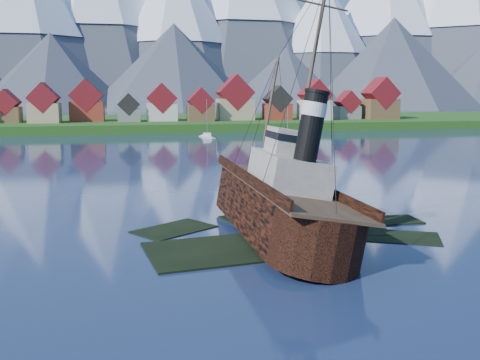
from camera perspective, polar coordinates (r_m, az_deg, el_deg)
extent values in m
plane|color=#1B294C|center=(51.92, 3.50, -6.46)|extent=(1400.00, 1400.00, 0.00)
cube|color=black|center=(49.47, 0.70, -7.65)|extent=(19.08, 11.42, 1.00)
cube|color=black|center=(57.43, 8.29, -5.36)|extent=(15.15, 9.76, 1.00)
cube|color=black|center=(60.89, 3.15, -4.32)|extent=(11.45, 9.06, 1.00)
cube|color=black|center=(55.37, 15.93, -6.25)|extent=(10.27, 8.34, 1.00)
cube|color=black|center=(56.31, -7.03, -5.66)|extent=(9.42, 8.68, 1.00)
cube|color=black|center=(61.84, 15.88, -4.53)|extent=(6.00, 4.00, 1.00)
cube|color=#194914|center=(219.06, -8.00, 5.73)|extent=(600.00, 80.00, 3.20)
cube|color=#3F3D38|center=(181.23, -7.27, 4.97)|extent=(600.00, 2.50, 2.00)
cube|color=brown|center=(205.95, -23.59, 6.40)|extent=(9.00, 8.00, 5.50)
cube|color=maroon|center=(205.81, -23.67, 7.61)|extent=(9.16, 8.16, 9.16)
cube|color=tan|center=(200.64, -20.12, 6.73)|extent=(10.50, 9.00, 6.80)
cube|color=maroon|center=(200.50, -20.21, 8.24)|extent=(10.69, 9.18, 10.69)
cube|color=maroon|center=(204.99, -15.98, 7.05)|extent=(12.00, 8.50, 7.20)
cube|color=maroon|center=(204.85, -16.06, 8.66)|extent=(12.22, 8.67, 12.22)
cube|color=slate|center=(199.41, -11.75, 6.81)|extent=(8.00, 7.00, 4.80)
cube|color=black|center=(199.27, -11.79, 7.91)|extent=(8.15, 7.14, 8.15)
cube|color=beige|center=(202.66, -8.33, 7.18)|extent=(11.00, 9.50, 6.40)
cube|color=maroon|center=(202.52, -8.37, 8.64)|extent=(11.20, 9.69, 11.20)
cube|color=brown|center=(199.94, -4.23, 7.14)|extent=(9.50, 8.00, 5.80)
cube|color=maroon|center=(199.80, -4.25, 8.46)|extent=(9.67, 8.16, 9.67)
cube|color=tan|center=(207.02, -0.53, 7.55)|extent=(13.50, 10.00, 8.00)
cube|color=maroon|center=(206.90, -0.53, 9.33)|extent=(13.75, 10.20, 13.75)
cube|color=maroon|center=(207.76, 4.00, 7.28)|extent=(10.00, 8.50, 6.20)
cube|color=black|center=(207.62, 4.02, 8.64)|extent=(10.18, 8.67, 10.18)
cube|color=beige|center=(209.03, 7.96, 7.41)|extent=(11.50, 9.00, 7.50)
cube|color=maroon|center=(208.90, 8.00, 9.00)|extent=(11.71, 9.18, 11.71)
cube|color=slate|center=(218.17, 11.35, 7.07)|extent=(9.00, 7.50, 5.00)
cube|color=maroon|center=(218.05, 11.39, 8.15)|extent=(9.16, 7.65, 9.16)
cube|color=brown|center=(221.64, 14.69, 7.35)|extent=(12.50, 10.00, 7.80)
cube|color=maroon|center=(221.52, 14.76, 8.94)|extent=(12.73, 10.20, 12.73)
cone|color=#2D333D|center=(514.05, -21.86, 15.47)|extent=(180.00, 180.00, 150.00)
cone|color=#2D333D|center=(548.85, -14.74, 16.99)|extent=(210.00, 210.00, 180.00)
cone|color=#2D333D|center=(523.00, -6.84, 15.68)|extent=(170.00, 170.00, 145.00)
cone|color=#2D333D|center=(580.47, -0.02, 17.86)|extent=(240.00, 240.00, 200.00)
cone|color=#2D333D|center=(542.08, 8.68, 14.36)|extent=(150.00, 150.00, 125.00)
cone|color=white|center=(544.78, 8.75, 16.98)|extent=(93.00, 93.00, 75.00)
cone|color=#2D333D|center=(602.90, 15.16, 15.80)|extent=(200.00, 200.00, 170.00)
cone|color=#2D333D|center=(630.48, 22.63, 16.04)|extent=(230.00, 230.00, 190.00)
cone|color=#2D333D|center=(426.24, -19.41, 10.75)|extent=(120.00, 120.00, 58.00)
cone|color=#2D333D|center=(418.83, -6.99, 11.79)|extent=(136.00, 136.00, 66.00)
cone|color=#2D333D|center=(438.85, 4.99, 10.67)|extent=(110.00, 110.00, 50.00)
cone|color=#2D333D|center=(469.75, 15.95, 11.80)|extent=(150.00, 150.00, 75.00)
cube|color=black|center=(53.70, 3.54, -3.20)|extent=(7.73, 22.25, 4.64)
cone|color=black|center=(67.48, 0.40, -0.55)|extent=(7.73, 7.73, 7.73)
cylinder|color=black|center=(43.38, 7.33, -6.37)|extent=(7.73, 7.73, 4.64)
cube|color=#4C3826|center=(53.22, 3.57, -0.65)|extent=(7.57, 29.36, 0.28)
cube|color=black|center=(52.31, -0.36, -0.26)|extent=(0.22, 28.43, 0.99)
cube|color=black|center=(54.20, 7.36, 0.01)|extent=(0.22, 28.43, 0.99)
cube|color=#ADA89E|center=(51.37, 4.06, 0.85)|extent=(5.74, 9.38, 3.31)
cube|color=#ADA89E|center=(52.08, 3.77, 4.15)|extent=(3.97, 4.41, 2.43)
cylinder|color=black|center=(47.38, 5.30, 5.87)|extent=(2.10, 2.10, 6.18)
cylinder|color=silver|center=(47.30, 5.33, 7.74)|extent=(2.21, 2.21, 1.21)
cylinder|color=#473828|center=(61.01, 1.49, 7.04)|extent=(0.31, 0.31, 13.24)
cylinder|color=#473828|center=(49.84, 4.56, 13.55)|extent=(0.35, 0.35, 14.35)
cube|color=white|center=(117.61, 5.04, 2.59)|extent=(7.13, 7.45, 1.16)
cube|color=white|center=(117.50, 5.05, 3.04)|extent=(2.90, 2.93, 0.68)
cylinder|color=gray|center=(117.06, 5.08, 5.33)|extent=(0.14, 0.14, 10.09)
cube|color=white|center=(163.17, -3.53, 4.56)|extent=(4.00, 10.72, 1.26)
cube|color=white|center=(163.09, -3.54, 4.91)|extent=(2.67, 3.21, 0.73)
cylinder|color=gray|center=(162.76, -3.56, 6.69)|extent=(0.15, 0.15, 10.88)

